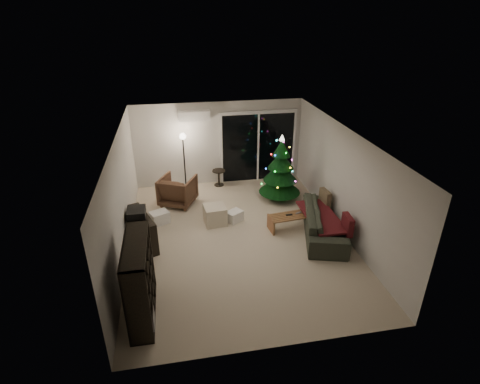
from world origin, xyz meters
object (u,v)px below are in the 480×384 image
object	(u,v)px
bookshelf	(129,281)
media_cabinet	(139,230)
sofa	(324,221)
armchair	(178,190)
christmas_tree	(281,168)
coffee_table	(295,222)

from	to	relation	value
bookshelf	media_cabinet	bearing A→B (deg)	97.33
bookshelf	sofa	bearing A→B (deg)	31.34
armchair	bookshelf	bearing A→B (deg)	102.84
armchair	christmas_tree	size ratio (longest dim) A/B	0.47
bookshelf	christmas_tree	size ratio (longest dim) A/B	0.78
media_cabinet	coffee_table	size ratio (longest dim) A/B	0.98
sofa	coffee_table	bearing A→B (deg)	78.03
sofa	coffee_table	xyz separation A→B (m)	(-0.62, 0.33, -0.13)
christmas_tree	armchair	bearing A→B (deg)	176.16
bookshelf	coffee_table	size ratio (longest dim) A/B	1.18
sofa	christmas_tree	xyz separation A→B (m)	(-0.54, 1.99, 0.61)
bookshelf	coffee_table	xyz separation A→B (m)	(3.68, 2.24, -0.54)
sofa	coffee_table	world-z (taller)	sofa
coffee_table	christmas_tree	distance (m)	1.82
media_cabinet	christmas_tree	world-z (taller)	christmas_tree
coffee_table	christmas_tree	bearing A→B (deg)	80.70
armchair	coffee_table	distance (m)	3.32
bookshelf	armchair	size ratio (longest dim) A/B	1.66
coffee_table	media_cabinet	bearing A→B (deg)	174.18
media_cabinet	coffee_table	distance (m)	3.68
sofa	coffee_table	distance (m)	0.72
christmas_tree	bookshelf	bearing A→B (deg)	-133.95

